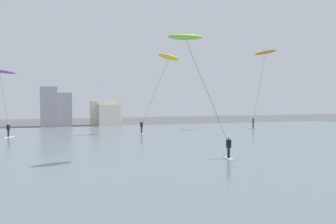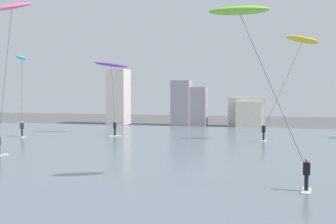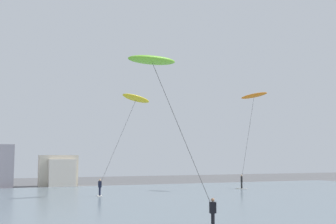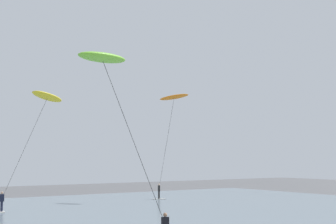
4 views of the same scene
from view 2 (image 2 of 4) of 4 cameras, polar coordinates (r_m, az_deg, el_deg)
water_bay at (r=30.56m, az=4.56°, el=-6.52°), size 84.00×52.00×0.10m
far_shore_buildings at (r=58.86m, az=2.68°, el=0.94°), size 21.93×4.06×7.90m
kitesurfer_purple at (r=47.39m, az=-7.57°, el=5.71°), size 3.95×3.50×8.13m
kitesurfer_yellow at (r=41.93m, az=17.18°, el=8.15°), size 5.52×2.28×10.19m
kitesurfer_pink at (r=32.55m, az=-20.44°, el=10.96°), size 4.43×3.48×11.41m
kitesurfer_cyan at (r=43.89m, az=-19.04°, el=5.74°), size 3.55×5.04×8.36m
kitesurfer_lime at (r=22.32m, az=10.38°, el=11.35°), size 5.40×2.26×9.41m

